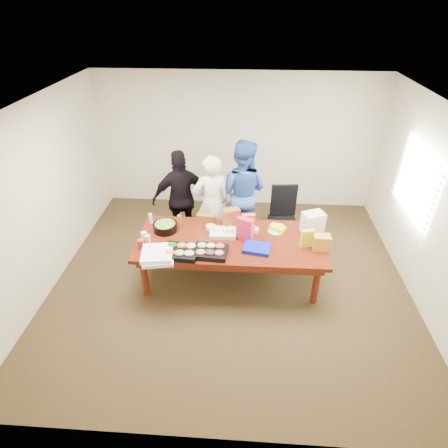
# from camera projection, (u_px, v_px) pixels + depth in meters

# --- Properties ---
(floor) EXTENTS (5.50, 5.00, 0.02)m
(floor) POSITION_uv_depth(u_px,v_px,m) (230.00, 278.00, 5.84)
(floor) COLOR #47301E
(floor) RESTS_ON ground
(ceiling) EXTENTS (5.50, 5.00, 0.02)m
(ceiling) POSITION_uv_depth(u_px,v_px,m) (233.00, 107.00, 4.37)
(ceiling) COLOR white
(ceiling) RESTS_ON wall_back
(wall_back) EXTENTS (5.50, 0.04, 2.70)m
(wall_back) POSITION_uv_depth(u_px,v_px,m) (237.00, 142.00, 7.20)
(wall_back) COLOR beige
(wall_back) RESTS_ON floor
(wall_front) EXTENTS (5.50, 0.04, 2.70)m
(wall_front) POSITION_uv_depth(u_px,v_px,m) (217.00, 355.00, 3.01)
(wall_front) COLOR beige
(wall_front) RESTS_ON floor
(wall_left) EXTENTS (0.04, 5.00, 2.70)m
(wall_left) POSITION_uv_depth(u_px,v_px,m) (42.00, 199.00, 5.25)
(wall_left) COLOR beige
(wall_left) RESTS_ON floor
(wall_right) EXTENTS (0.04, 5.00, 2.70)m
(wall_right) POSITION_uv_depth(u_px,v_px,m) (432.00, 212.00, 4.95)
(wall_right) COLOR beige
(wall_right) RESTS_ON floor
(window_panel) EXTENTS (0.03, 1.40, 1.10)m
(window_panel) POSITION_uv_depth(u_px,v_px,m) (416.00, 182.00, 5.38)
(window_panel) COLOR white
(window_panel) RESTS_ON wall_right
(window_blinds) EXTENTS (0.04, 1.36, 1.00)m
(window_blinds) POSITION_uv_depth(u_px,v_px,m) (414.00, 182.00, 5.38)
(window_blinds) COLOR beige
(window_blinds) RESTS_ON wall_right
(conference_table) EXTENTS (2.80, 1.20, 0.75)m
(conference_table) POSITION_uv_depth(u_px,v_px,m) (231.00, 259.00, 5.63)
(conference_table) COLOR #4C1C0F
(conference_table) RESTS_ON floor
(office_chair) EXTENTS (0.59, 0.59, 1.06)m
(office_chair) POSITION_uv_depth(u_px,v_px,m) (283.00, 221.00, 6.29)
(office_chair) COLOR black
(office_chair) RESTS_ON floor
(person_center) EXTENTS (0.74, 0.61, 1.73)m
(person_center) POSITION_uv_depth(u_px,v_px,m) (211.00, 203.00, 6.12)
(person_center) COLOR beige
(person_center) RESTS_ON floor
(person_right) EXTENTS (1.07, 0.93, 1.89)m
(person_right) POSITION_uv_depth(u_px,v_px,m) (242.00, 192.00, 6.29)
(person_right) COLOR #2D53A3
(person_right) RESTS_ON floor
(person_left) EXTENTS (1.10, 0.70, 1.74)m
(person_left) POSITION_uv_depth(u_px,v_px,m) (182.00, 198.00, 6.26)
(person_left) COLOR black
(person_left) RESTS_ON floor
(veggie_tray) EXTENTS (0.53, 0.44, 0.08)m
(veggie_tray) POSITION_uv_depth(u_px,v_px,m) (181.00, 252.00, 5.12)
(veggie_tray) COLOR black
(veggie_tray) RESTS_ON conference_table
(fruit_tray) EXTENTS (0.50, 0.40, 0.07)m
(fruit_tray) POSITION_uv_depth(u_px,v_px,m) (211.00, 252.00, 5.12)
(fruit_tray) COLOR black
(fruit_tray) RESTS_ON conference_table
(sheet_cake) EXTENTS (0.40, 0.30, 0.07)m
(sheet_cake) POSITION_uv_depth(u_px,v_px,m) (223.00, 233.00, 5.52)
(sheet_cake) COLOR white
(sheet_cake) RESTS_ON conference_table
(salad_bowl) EXTENTS (0.47, 0.47, 0.12)m
(salad_bowl) POSITION_uv_depth(u_px,v_px,m) (165.00, 227.00, 5.61)
(salad_bowl) COLOR black
(salad_bowl) RESTS_ON conference_table
(chip_bag_blue) EXTENTS (0.43, 0.35, 0.06)m
(chip_bag_blue) POSITION_uv_depth(u_px,v_px,m) (257.00, 248.00, 5.21)
(chip_bag_blue) COLOR #0C15C5
(chip_bag_blue) RESTS_ON conference_table
(chip_bag_red) EXTENTS (0.26, 0.19, 0.35)m
(chip_bag_red) POSITION_uv_depth(u_px,v_px,m) (245.00, 229.00, 5.36)
(chip_bag_red) COLOR #C52540
(chip_bag_red) RESTS_ON conference_table
(chip_bag_yellow) EXTENTS (0.20, 0.12, 0.28)m
(chip_bag_yellow) POSITION_uv_depth(u_px,v_px,m) (307.00, 238.00, 5.22)
(chip_bag_yellow) COLOR #C9D923
(chip_bag_yellow) RESTS_ON conference_table
(chip_bag_orange) EXTENTS (0.21, 0.12, 0.31)m
(chip_bag_orange) POSITION_uv_depth(u_px,v_px,m) (248.00, 223.00, 5.53)
(chip_bag_orange) COLOR #CB5A14
(chip_bag_orange) RESTS_ON conference_table
(mayo_jar) EXTENTS (0.10, 0.10, 0.13)m
(mayo_jar) POSITION_uv_depth(u_px,v_px,m) (248.00, 222.00, 5.72)
(mayo_jar) COLOR white
(mayo_jar) RESTS_ON conference_table
(mustard_bottle) EXTENTS (0.06, 0.06, 0.15)m
(mustard_bottle) POSITION_uv_depth(u_px,v_px,m) (226.00, 219.00, 5.79)
(mustard_bottle) COLOR yellow
(mustard_bottle) RESTS_ON conference_table
(dressing_bottle) EXTENTS (0.07, 0.07, 0.19)m
(dressing_bottle) POSITION_uv_depth(u_px,v_px,m) (180.00, 221.00, 5.71)
(dressing_bottle) COLOR #876118
(dressing_bottle) RESTS_ON conference_table
(ranch_bottle) EXTENTS (0.07, 0.07, 0.17)m
(ranch_bottle) POSITION_uv_depth(u_px,v_px,m) (151.00, 219.00, 5.77)
(ranch_bottle) COLOR silver
(ranch_bottle) RESTS_ON conference_table
(banana_bunch) EXTENTS (0.27, 0.24, 0.08)m
(banana_bunch) POSITION_uv_depth(u_px,v_px,m) (278.00, 228.00, 5.62)
(banana_bunch) COLOR #E9FF07
(banana_bunch) RESTS_ON conference_table
(bread_loaf) EXTENTS (0.30, 0.15, 0.12)m
(bread_loaf) POSITION_uv_depth(u_px,v_px,m) (206.00, 217.00, 5.85)
(bread_loaf) COLOR brown
(bread_loaf) RESTS_ON conference_table
(kraft_bag) EXTENTS (0.28, 0.22, 0.33)m
(kraft_bag) POSITION_uv_depth(u_px,v_px,m) (231.00, 218.00, 5.63)
(kraft_bag) COLOR brown
(kraft_bag) RESTS_ON conference_table
(red_cup) EXTENTS (0.11, 0.11, 0.13)m
(red_cup) POSITION_uv_depth(u_px,v_px,m) (141.00, 244.00, 5.24)
(red_cup) COLOR #B02011
(red_cup) RESTS_ON conference_table
(clear_cup_a) EXTENTS (0.09, 0.09, 0.11)m
(clear_cup_a) POSITION_uv_depth(u_px,v_px,m) (148.00, 238.00, 5.36)
(clear_cup_a) COLOR silver
(clear_cup_a) RESTS_ON conference_table
(clear_cup_b) EXTENTS (0.08, 0.08, 0.11)m
(clear_cup_b) POSITION_uv_depth(u_px,v_px,m) (144.00, 235.00, 5.42)
(clear_cup_b) COLOR white
(clear_cup_b) RESTS_ON conference_table
(pizza_box_lower) EXTENTS (0.49, 0.49, 0.05)m
(pizza_box_lower) POSITION_uv_depth(u_px,v_px,m) (158.00, 257.00, 5.04)
(pizza_box_lower) COLOR white
(pizza_box_lower) RESTS_ON conference_table
(pizza_box_upper) EXTENTS (0.48, 0.48, 0.05)m
(pizza_box_upper) POSITION_uv_depth(u_px,v_px,m) (157.00, 253.00, 5.03)
(pizza_box_upper) COLOR white
(pizza_box_upper) RESTS_ON pizza_box_lower
(plate_a) EXTENTS (0.26, 0.26, 0.01)m
(plate_a) POSITION_uv_depth(u_px,v_px,m) (275.00, 231.00, 5.61)
(plate_a) COLOR silver
(plate_a) RESTS_ON conference_table
(plate_b) EXTENTS (0.27, 0.27, 0.01)m
(plate_b) POSITION_uv_depth(u_px,v_px,m) (278.00, 227.00, 5.71)
(plate_b) COLOR silver
(plate_b) RESTS_ON conference_table
(dip_bowl_a) EXTENTS (0.17, 0.17, 0.06)m
(dip_bowl_a) POSITION_uv_depth(u_px,v_px,m) (254.00, 230.00, 5.60)
(dip_bowl_a) COLOR beige
(dip_bowl_a) RESTS_ON conference_table
(dip_bowl_b) EXTENTS (0.16, 0.16, 0.06)m
(dip_bowl_b) POSITION_uv_depth(u_px,v_px,m) (211.00, 227.00, 5.66)
(dip_bowl_b) COLOR #F4E5BC
(dip_bowl_b) RESTS_ON conference_table
(grocery_bag_white) EXTENTS (0.37, 0.33, 0.33)m
(grocery_bag_white) POSITION_uv_depth(u_px,v_px,m) (313.00, 223.00, 5.52)
(grocery_bag_white) COLOR white
(grocery_bag_white) RESTS_ON conference_table
(grocery_bag_yellow) EXTENTS (0.24, 0.17, 0.24)m
(grocery_bag_yellow) POSITION_uv_depth(u_px,v_px,m) (321.00, 242.00, 5.17)
(grocery_bag_yellow) COLOR gold
(grocery_bag_yellow) RESTS_ON conference_table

